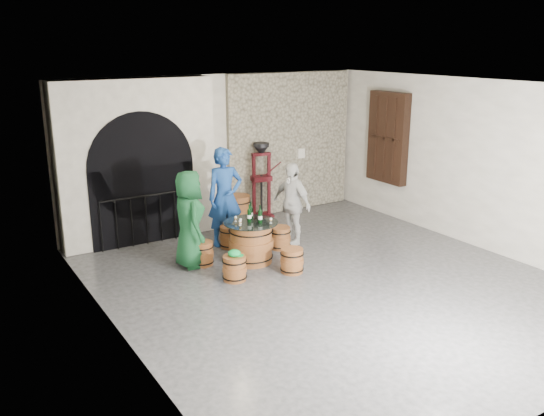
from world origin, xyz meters
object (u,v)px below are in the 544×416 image
corking_press (261,175)px  person_green (189,219)px  barrel_table (251,242)px  barrel_stool_near_left (235,268)px  side_barrel (238,212)px  barrel_stool_left (202,254)px  person_white (291,204)px  wine_bottle_left (249,215)px  wine_bottle_center (260,216)px  person_blue (225,197)px  barrel_stool_near_right (292,261)px  barrel_stool_far (230,237)px  barrel_stool_right (280,238)px  wine_bottle_right (251,212)px

corking_press → person_green: bearing=-136.3°
person_green → barrel_table: bearing=-104.8°
barrel_stool_near_left → corking_press: 3.63m
barrel_stool_near_left → side_barrel: (1.43, 2.47, 0.14)m
barrel_stool_left → side_barrel: 2.23m
person_white → wine_bottle_left: size_ratio=5.03×
barrel_stool_left → person_white: size_ratio=0.26×
barrel_stool_left → person_white: (1.98, 0.11, 0.60)m
wine_bottle_left → wine_bottle_center: bearing=-49.5°
person_blue → barrel_stool_near_left: bearing=-105.3°
wine_bottle_center → barrel_stool_near_right: bearing=-70.8°
barrel_stool_far → wine_bottle_left: wine_bottle_left is taller
barrel_stool_near_left → barrel_stool_left: bearing=99.9°
barrel_stool_left → barrel_stool_near_right: 1.63m
barrel_table → barrel_stool_near_right: (0.35, -0.81, -0.16)m
barrel_stool_left → person_blue: (0.86, 0.74, 0.75)m
barrel_stool_left → wine_bottle_center: (0.93, -0.46, 0.67)m
barrel_stool_right → barrel_stool_far: bearing=144.1°
barrel_stool_far → wine_bottle_left: bearing=-93.4°
wine_bottle_center → side_barrel: wine_bottle_center is taller
barrel_stool_right → wine_bottle_left: wine_bottle_left is taller
person_blue → wine_bottle_center: bearing=-79.0°
barrel_stool_left → corking_press: corking_press is taller
barrel_stool_near_left → wine_bottle_center: bearing=30.5°
barrel_stool_far → wine_bottle_center: size_ratio=1.33×
barrel_stool_near_right → wine_bottle_center: 0.98m
barrel_table → person_green: bearing=158.1°
barrel_stool_far → person_white: bearing=-21.5°
barrel_stool_left → wine_bottle_center: bearing=-26.4°
wine_bottle_left → barrel_table: bearing=-49.9°
wine_bottle_right → corking_press: size_ratio=0.19×
barrel_table → barrel_stool_right: (0.82, 0.31, -0.16)m
barrel_stool_near_left → side_barrel: side_barrel is taller
barrel_stool_near_left → wine_bottle_center: wine_bottle_center is taller
barrel_stool_right → wine_bottle_center: (-0.71, -0.44, 0.67)m
barrel_stool_right → side_barrel: side_barrel is taller
barrel_stool_far → wine_bottle_right: size_ratio=1.33×
person_green → wine_bottle_right: bearing=-96.6°
corking_press → barrel_stool_near_right: bearing=-103.0°
barrel_stool_left → barrel_stool_far: 1.01m
barrel_stool_left → barrel_stool_near_left: 0.93m
barrel_stool_far → barrel_stool_right: same height
person_blue → wine_bottle_left: person_blue is taller
barrel_stool_far → wine_bottle_center: 1.22m
wine_bottle_left → corking_press: 2.68m
person_white → side_barrel: bearing=-175.7°
barrel_stool_near_right → person_blue: size_ratio=0.22×
barrel_stool_left → barrel_stool_near_right: same height
corking_press → wine_bottle_center: bearing=-112.8°
barrel_table → person_blue: 1.22m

